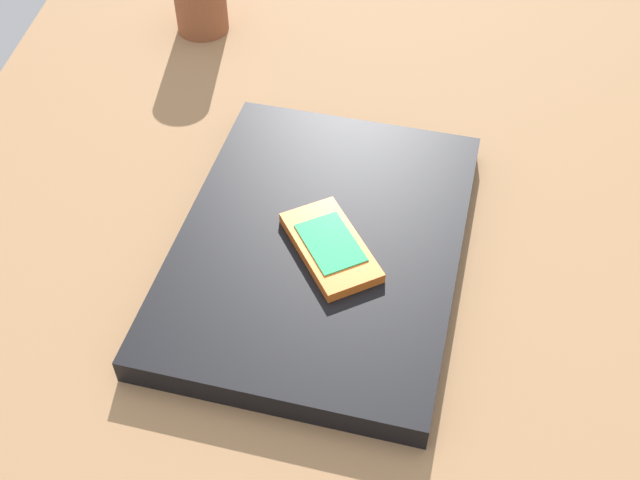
# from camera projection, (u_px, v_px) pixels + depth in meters

# --- Properties ---
(desk_surface) EXTENTS (1.20, 0.80, 0.03)m
(desk_surface) POSITION_uv_depth(u_px,v_px,m) (336.00, 234.00, 0.75)
(desk_surface) COLOR olive
(desk_surface) RESTS_ON ground
(laptop_closed) EXTENTS (0.36, 0.28, 0.02)m
(laptop_closed) POSITION_uv_depth(u_px,v_px,m) (320.00, 246.00, 0.70)
(laptop_closed) COLOR black
(laptop_closed) RESTS_ON desk_surface
(cell_phone_on_laptop) EXTENTS (0.11, 0.10, 0.01)m
(cell_phone_on_laptop) POSITION_uv_depth(u_px,v_px,m) (330.00, 247.00, 0.67)
(cell_phone_on_laptop) COLOR orange
(cell_phone_on_laptop) RESTS_ON laptop_closed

